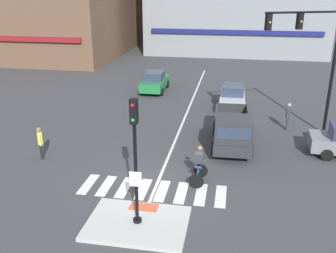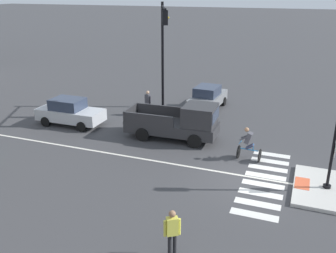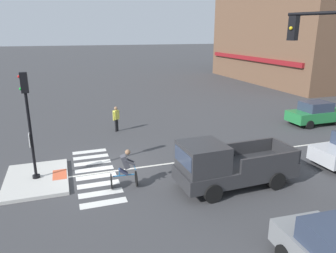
{
  "view_description": "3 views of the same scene",
  "coord_description": "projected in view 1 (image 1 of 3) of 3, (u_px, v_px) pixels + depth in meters",
  "views": [
    {
      "loc": [
        3.15,
        -14.28,
        8.2
      ],
      "look_at": [
        -0.08,
        3.74,
        1.34
      ],
      "focal_mm": 40.52,
      "sensor_mm": 36.0,
      "label": 1
    },
    {
      "loc": [
        -15.28,
        -1.73,
        8.0
      ],
      "look_at": [
        0.1,
        4.15,
        1.89
      ],
      "focal_mm": 40.18,
      "sensor_mm": 36.0,
      "label": 2
    },
    {
      "loc": [
        13.94,
        -1.57,
        6.32
      ],
      "look_at": [
        -1.11,
        3.51,
        1.57
      ],
      "focal_mm": 33.89,
      "sensor_mm": 36.0,
      "label": 3
    }
  ],
  "objects": [
    {
      "name": "pickup_truck_charcoal_eastbound_mid",
      "position": [
        232.0,
        131.0,
        19.94
      ],
      "size": [
        2.19,
        5.16,
        2.08
      ],
      "color": "#2D2D30",
      "rests_on": "ground"
    },
    {
      "name": "tactile_pad_front",
      "position": [
        144.0,
        207.0,
        14.64
      ],
      "size": [
        1.1,
        0.6,
        0.01
      ],
      "primitive_type": "cube",
      "color": "#DB5B38",
      "rests_on": "traffic_island"
    },
    {
      "name": "crosswalk_stripe_e",
      "position": [
        162.0,
        191.0,
        16.07
      ],
      "size": [
        0.44,
        1.8,
        0.01
      ],
      "primitive_type": "cube",
      "color": "silver",
      "rests_on": "ground"
    },
    {
      "name": "cyclist",
      "position": [
        199.0,
        164.0,
        16.52
      ],
      "size": [
        0.75,
        1.14,
        1.68
      ],
      "color": "black",
      "rests_on": "ground"
    },
    {
      "name": "crosswalk_stripe_f",
      "position": [
        181.0,
        193.0,
        15.93
      ],
      "size": [
        0.44,
        1.8,
        0.01
      ],
      "primitive_type": "cube",
      "color": "silver",
      "rests_on": "ground"
    },
    {
      "name": "pedestrian_at_curb_left",
      "position": [
        40.0,
        141.0,
        18.72
      ],
      "size": [
        0.38,
        0.47,
        1.67
      ],
      "color": "black",
      "rests_on": "ground"
    },
    {
      "name": "crosswalk_stripe_a",
      "position": [
        88.0,
        184.0,
        16.62
      ],
      "size": [
        0.44,
        1.8,
        0.01
      ],
      "primitive_type": "cube",
      "color": "silver",
      "rests_on": "ground"
    },
    {
      "name": "crosswalk_stripe_g",
      "position": [
        201.0,
        194.0,
        15.8
      ],
      "size": [
        0.44,
        1.8,
        0.01
      ],
      "primitive_type": "cube",
      "color": "silver",
      "rests_on": "ground"
    },
    {
      "name": "car_silver_eastbound_far",
      "position": [
        232.0,
        97.0,
        26.59
      ],
      "size": [
        1.88,
        4.12,
        1.64
      ],
      "color": "silver",
      "rests_on": "ground"
    },
    {
      "name": "traffic_light_mast",
      "position": [
        315.0,
        51.0,
        20.28
      ],
      "size": [
        4.14,
        1.99,
        7.14
      ],
      "color": "black",
      "rests_on": "ground"
    },
    {
      "name": "ground_plane",
      "position": [
        155.0,
        185.0,
        16.56
      ],
      "size": [
        300.0,
        300.0,
        0.0
      ],
      "primitive_type": "plane",
      "color": "#3D3D3F"
    },
    {
      "name": "pedestrian_waiting_far_side",
      "position": [
        288.0,
        114.0,
        22.51
      ],
      "size": [
        0.33,
        0.52,
        1.67
      ],
      "color": "#2D334C",
      "rests_on": "ground"
    },
    {
      "name": "crosswalk_stripe_b",
      "position": [
        106.0,
        186.0,
        16.48
      ],
      "size": [
        0.44,
        1.8,
        0.01
      ],
      "primitive_type": "cube",
      "color": "silver",
      "rests_on": "ground"
    },
    {
      "name": "traffic_island",
      "position": [
        138.0,
        223.0,
        13.77
      ],
      "size": [
        3.64,
        2.65,
        0.15
      ],
      "primitive_type": "cube",
      "color": "beige",
      "rests_on": "ground"
    },
    {
      "name": "crosswalk_stripe_h",
      "position": [
        221.0,
        196.0,
        15.66
      ],
      "size": [
        0.44,
        1.8,
        0.01
      ],
      "primitive_type": "cube",
      "color": "silver",
      "rests_on": "ground"
    },
    {
      "name": "signal_pole",
      "position": [
        135.0,
        151.0,
        12.76
      ],
      "size": [
        0.44,
        0.38,
        4.63
      ],
      "color": "black",
      "rests_on": "traffic_island"
    },
    {
      "name": "car_green_westbound_distant",
      "position": [
        155.0,
        81.0,
        30.91
      ],
      "size": [
        1.85,
        4.1,
        1.64
      ],
      "color": "#237A3D",
      "rests_on": "ground"
    },
    {
      "name": "lane_centre_line",
      "position": [
        187.0,
        113.0,
        25.76
      ],
      "size": [
        0.14,
        28.0,
        0.01
      ],
      "primitive_type": "cube",
      "color": "silver",
      "rests_on": "ground"
    },
    {
      "name": "crosswalk_stripe_c",
      "position": [
        125.0,
        187.0,
        16.34
      ],
      "size": [
        0.44,
        1.8,
        0.01
      ],
      "primitive_type": "cube",
      "color": "silver",
      "rests_on": "ground"
    },
    {
      "name": "crosswalk_stripe_d",
      "position": [
        143.0,
        189.0,
        16.21
      ],
      "size": [
        0.44,
        1.8,
        0.01
      ],
      "primitive_type": "cube",
      "color": "silver",
      "rests_on": "ground"
    }
  ]
}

